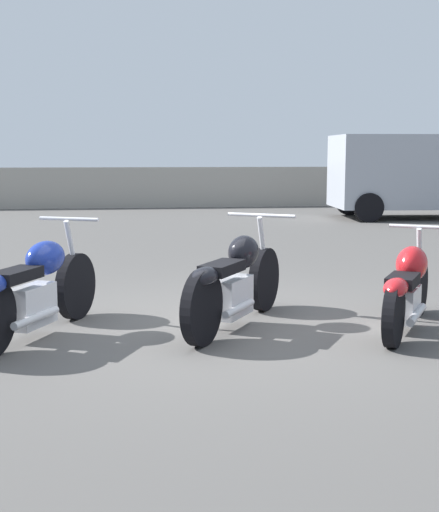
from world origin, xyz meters
The scene contains 6 objects.
ground_plane centered at (0.00, 0.00, 0.00)m, with size 60.00×60.00×0.00m, color #514F4C.
fence_back centered at (0.00, 14.95, 0.61)m, with size 40.00×0.04×1.22m.
motorcycle_slot_0 centered at (-1.72, -0.21, 0.44)m, with size 1.03×1.97×1.03m.
motorcycle_slot_1 centered at (0.11, -0.06, 0.44)m, with size 1.27×1.92×1.03m.
motorcycle_slot_2 centered at (1.69, -0.37, 0.40)m, with size 1.12×1.70×0.93m.
parked_van centered at (6.69, 10.67, 1.16)m, with size 4.99×2.46×2.08m.
Camera 1 is at (-0.86, -6.60, 1.65)m, focal length 50.00 mm.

